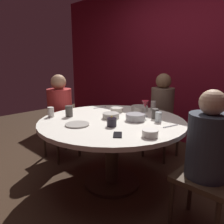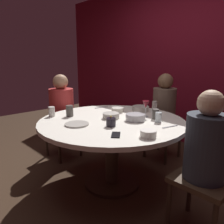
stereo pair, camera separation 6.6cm
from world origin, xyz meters
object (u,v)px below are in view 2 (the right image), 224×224
(candle_holder, at_px, (111,122))
(cup_by_right_diner, at_px, (52,112))
(dinner_plate, at_px, (77,124))
(bowl_small_white, at_px, (118,110))
(seated_diner_left, at_px, (62,107))
(seated_diner_back, at_px, (164,107))
(seated_diner_right, at_px, (206,149))
(bowl_sauce_side, at_px, (141,109))
(cup_far_edge, at_px, (70,111))
(cup_by_left_diner, at_px, (155,114))
(cup_center_front, at_px, (158,117))
(wine_glass, at_px, (146,105))
(dining_table, at_px, (112,131))
(cup_near_candle, at_px, (155,106))
(bowl_salad_center, at_px, (111,116))
(bowl_rice_portion, at_px, (148,134))
(bowl_serving_large, at_px, (135,117))
(cell_phone, at_px, (116,135))

(candle_holder, relative_size, cup_by_right_diner, 0.95)
(dinner_plate, bearing_deg, bowl_small_white, 99.14)
(seated_diner_left, bearing_deg, seated_diner_back, 44.76)
(seated_diner_right, bearing_deg, bowl_sauce_side, -26.87)
(bowl_sauce_side, relative_size, cup_far_edge, 1.66)
(cup_by_left_diner, distance_m, cup_center_front, 0.12)
(candle_holder, xyz_separation_m, wine_glass, (0.01, 0.51, 0.09))
(dining_table, bearing_deg, bowl_sauce_side, 94.19)
(cup_near_candle, relative_size, cup_center_front, 1.20)
(bowl_salad_center, relative_size, cup_near_candle, 1.50)
(bowl_sauce_side, bearing_deg, bowl_salad_center, -91.02)
(bowl_rice_portion, relative_size, cup_by_left_diner, 1.23)
(seated_diner_left, bearing_deg, dinner_plate, -22.91)
(seated_diner_right, relative_size, bowl_serving_large, 5.69)
(seated_diner_left, relative_size, cell_phone, 8.17)
(bowl_small_white, xyz_separation_m, bowl_rice_portion, (0.78, -0.45, 0.00))
(seated_diner_right, height_order, cup_by_left_diner, seated_diner_right)
(dining_table, xyz_separation_m, dinner_plate, (-0.09, -0.37, 0.14))
(cup_far_edge, bearing_deg, seated_diner_right, 9.56)
(dinner_plate, height_order, cup_center_front, cup_center_front)
(dinner_plate, bearing_deg, cup_near_candle, 81.21)
(dining_table, height_order, cup_by_left_diner, cup_by_left_diner)
(bowl_sauce_side, xyz_separation_m, cup_center_front, (0.42, -0.25, 0.02))
(seated_diner_back, distance_m, cup_center_front, 0.80)
(bowl_salad_center, bearing_deg, bowl_sauce_side, 88.98)
(seated_diner_left, height_order, cup_far_edge, seated_diner_left)
(seated_diner_right, distance_m, bowl_rice_portion, 0.43)
(bowl_salad_center, distance_m, cup_far_edge, 0.46)
(bowl_rice_portion, distance_m, cup_near_candle, 0.96)
(dining_table, distance_m, bowl_serving_large, 0.29)
(seated_diner_back, bearing_deg, bowl_serving_large, 13.05)
(seated_diner_left, distance_m, cup_far_edge, 0.61)
(dining_table, distance_m, seated_diner_left, 0.98)
(wine_glass, relative_size, cell_phone, 1.26)
(dinner_plate, xyz_separation_m, cup_near_candle, (0.16, 1.03, 0.05))
(seated_diner_right, distance_m, cup_near_candle, 1.13)
(dinner_plate, distance_m, cup_by_left_diner, 0.82)
(dining_table, bearing_deg, cup_by_left_diner, 49.04)
(dinner_plate, relative_size, bowl_small_white, 1.57)
(cup_by_left_diner, bearing_deg, wine_glass, -178.63)
(wine_glass, xyz_separation_m, bowl_sauce_side, (-0.21, 0.18, -0.10))
(dining_table, xyz_separation_m, cup_center_front, (0.39, 0.27, 0.18))
(dining_table, relative_size, cell_phone, 10.69)
(cup_by_left_diner, bearing_deg, cell_phone, -83.45)
(seated_diner_left, bearing_deg, bowl_small_white, 20.16)
(cup_center_front, bearing_deg, bowl_small_white, 178.04)
(wine_glass, bearing_deg, cup_center_front, -18.74)
(candle_holder, bearing_deg, seated_diner_back, 98.09)
(dinner_plate, height_order, bowl_sauce_side, bowl_sauce_side)
(seated_diner_right, distance_m, bowl_serving_large, 0.80)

